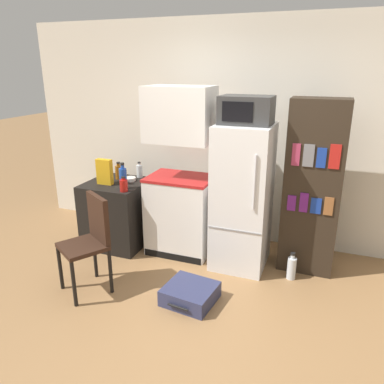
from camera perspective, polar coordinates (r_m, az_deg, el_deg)
The scene contains 16 objects.
ground_plane at distance 3.36m, azimuth 0.41°, elevation -20.55°, with size 24.00×24.00×0.00m, color olive.
wall_back at distance 4.56m, azimuth 11.73°, elevation 8.36°, with size 6.40×0.10×2.66m.
side_table at distance 4.71m, azimuth -11.19°, elevation -3.16°, with size 0.70×0.70×0.79m.
kitchen_hutch at distance 4.27m, azimuth -1.77°, elevation 1.69°, with size 0.74×0.55×1.92m.
refrigerator at distance 4.04m, azimuth 7.69°, elevation -0.82°, with size 0.57×0.65×1.56m.
microwave at distance 3.83m, azimuth 8.29°, elevation 12.26°, with size 0.52×0.37×0.28m.
bookshelf at distance 4.06m, azimuth 17.84°, elevation 0.49°, with size 0.57×0.34×1.83m.
bottle_amber_beer at distance 4.69m, azimuth -11.11°, elevation 3.04°, with size 0.09×0.09×0.21m.
bottle_clear_short at distance 4.73m, azimuth -8.00°, elevation 3.23°, with size 0.08×0.08×0.19m.
bottle_blue_soda at distance 4.30m, azimuth -10.46°, elevation 2.14°, with size 0.09×0.09×0.30m.
bottle_ketchup_red at distance 4.21m, azimuth -10.37°, elevation 1.03°, with size 0.09×0.09×0.17m.
bowl at distance 4.61m, azimuth -9.47°, elevation 1.96°, with size 0.15×0.15×0.04m.
cereal_box at distance 4.50m, azimuth -13.18°, elevation 3.01°, with size 0.19×0.07×0.30m.
chair at distance 3.75m, azimuth -15.17°, elevation -6.42°, with size 0.55×0.55×0.96m.
suitcase_large_flat at distance 3.66m, azimuth -0.29°, elevation -15.24°, with size 0.51×0.50×0.16m.
water_bottle_front at distance 4.11m, azimuth 14.93°, elevation -11.07°, with size 0.09×0.09×0.30m.
Camera 1 is at (0.90, -2.44, 2.13)m, focal length 35.00 mm.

